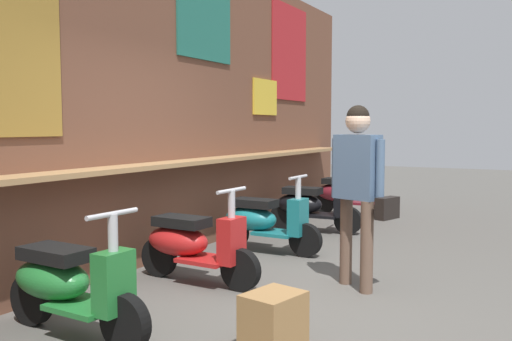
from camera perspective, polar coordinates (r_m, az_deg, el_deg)
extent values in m
plane|color=#56544F|center=(5.13, 3.47, -13.02)|extent=(34.12, 34.12, 0.00)
cube|color=brown|center=(6.03, -14.34, 7.45)|extent=(12.19, 0.25, 3.74)
cube|color=#A87F51|center=(5.84, -11.99, 0.33)|extent=(10.97, 0.36, 0.05)
cube|color=olive|center=(5.09, -23.62, 13.90)|extent=(0.91, 0.02, 1.89)
cube|color=#236B5B|center=(7.28, -5.28, 16.10)|extent=(1.19, 0.02, 1.23)
cube|color=#B22328|center=(9.45, 3.51, 12.01)|extent=(1.31, 0.02, 1.57)
cube|color=gold|center=(8.56, 0.95, 7.58)|extent=(0.76, 0.03, 0.54)
ellipsoid|color=#237533|center=(4.52, -20.31, -10.46)|extent=(0.42, 0.72, 0.30)
cube|color=black|center=(4.43, -19.98, -8.07)|extent=(0.33, 0.56, 0.10)
cube|color=#237533|center=(4.30, -17.28, -13.23)|extent=(0.41, 0.52, 0.04)
cube|color=#237533|center=(4.03, -14.47, -11.13)|extent=(0.29, 0.17, 0.44)
cylinder|color=#B7B7BC|center=(3.99, -14.50, -9.33)|extent=(0.07, 0.07, 0.70)
cylinder|color=#B7B7BC|center=(3.92, -14.61, -4.36)|extent=(0.46, 0.06, 0.04)
cylinder|color=black|center=(4.04, -13.36, -15.07)|extent=(0.12, 0.40, 0.40)
cylinder|color=black|center=(4.76, -22.16, -12.23)|extent=(0.12, 0.40, 0.40)
ellipsoid|color=red|center=(5.67, -8.07, -7.18)|extent=(0.41, 0.72, 0.30)
cube|color=black|center=(5.60, -7.69, -5.24)|extent=(0.33, 0.56, 0.10)
cube|color=red|center=(5.49, -5.17, -9.14)|extent=(0.40, 0.52, 0.04)
cube|color=red|center=(5.27, -2.53, -7.25)|extent=(0.29, 0.17, 0.44)
cylinder|color=#B7B7BC|center=(5.25, -2.54, -5.86)|extent=(0.07, 0.07, 0.70)
cylinder|color=#B7B7BC|center=(5.20, -2.55, -2.06)|extent=(0.46, 0.06, 0.04)
cylinder|color=black|center=(5.28, -1.60, -10.23)|extent=(0.12, 0.40, 0.40)
cylinder|color=black|center=(5.87, -9.96, -8.80)|extent=(0.12, 0.40, 0.40)
ellipsoid|color=#197075|center=(6.93, -0.54, -4.98)|extent=(0.39, 0.71, 0.30)
cube|color=black|center=(6.88, -0.18, -3.37)|extent=(0.31, 0.56, 0.10)
cube|color=#197075|center=(6.80, 2.03, -6.46)|extent=(0.39, 0.51, 0.04)
cube|color=#197075|center=(6.63, 4.35, -4.82)|extent=(0.28, 0.16, 0.44)
cylinder|color=#B7B7BC|center=(6.61, 4.36, -3.71)|extent=(0.07, 0.07, 0.70)
cylinder|color=#B7B7BC|center=(6.57, 4.38, -0.69)|extent=(0.46, 0.04, 0.04)
cylinder|color=black|center=(6.64, 5.13, -7.19)|extent=(0.11, 0.40, 0.40)
cylinder|color=black|center=(7.09, -2.31, -6.40)|extent=(0.11, 0.40, 0.40)
ellipsoid|color=black|center=(8.27, 4.49, -3.44)|extent=(0.42, 0.72, 0.30)
cube|color=black|center=(8.22, 4.82, -2.08)|extent=(0.33, 0.57, 0.10)
cube|color=black|center=(8.17, 6.79, -4.61)|extent=(0.41, 0.52, 0.04)
cube|color=black|center=(8.06, 8.84, -3.19)|extent=(0.29, 0.18, 0.44)
cylinder|color=#B7B7BC|center=(8.04, 8.85, -2.27)|extent=(0.07, 0.07, 0.70)
cylinder|color=#B7B7BC|center=(8.01, 8.88, 0.22)|extent=(0.46, 0.06, 0.04)
cylinder|color=black|center=(8.07, 9.50, -5.12)|extent=(0.12, 0.41, 0.40)
cylinder|color=black|center=(8.38, 2.87, -4.70)|extent=(0.12, 0.41, 0.40)
ellipsoid|color=maroon|center=(9.74, 8.30, -2.26)|extent=(0.41, 0.71, 0.30)
cube|color=black|center=(9.70, 8.58, -1.10)|extent=(0.32, 0.56, 0.10)
cube|color=maroon|center=(9.64, 10.22, -3.26)|extent=(0.40, 0.51, 0.04)
cube|color=maroon|center=(9.51, 11.93, -2.05)|extent=(0.29, 0.17, 0.44)
cylinder|color=#B7B7BC|center=(9.50, 11.95, -1.27)|extent=(0.07, 0.07, 0.70)
cylinder|color=#B7B7BC|center=(9.47, 11.98, 0.83)|extent=(0.46, 0.05, 0.04)
cylinder|color=black|center=(9.52, 12.48, -3.70)|extent=(0.12, 0.40, 0.40)
cylinder|color=black|center=(9.87, 6.94, -3.33)|extent=(0.12, 0.40, 0.40)
cylinder|color=brown|center=(5.54, 9.29, -7.14)|extent=(0.12, 0.12, 0.86)
cylinder|color=brown|center=(5.27, 11.37, -7.78)|extent=(0.12, 0.12, 0.86)
cube|color=slate|center=(5.30, 10.42, 0.36)|extent=(0.33, 0.47, 0.61)
sphere|color=beige|center=(5.29, 10.48, 5.05)|extent=(0.23, 0.23, 0.23)
sphere|color=black|center=(5.29, 10.49, 5.50)|extent=(0.21, 0.21, 0.21)
cylinder|color=slate|center=(5.46, 8.25, 0.27)|extent=(0.08, 0.08, 0.57)
cylinder|color=slate|center=(5.16, 12.70, -0.04)|extent=(0.08, 0.08, 0.57)
cube|color=black|center=(5.17, 13.40, -3.80)|extent=(0.28, 0.18, 0.20)
cube|color=olive|center=(3.95, 1.81, -15.37)|extent=(0.46, 0.40, 0.41)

